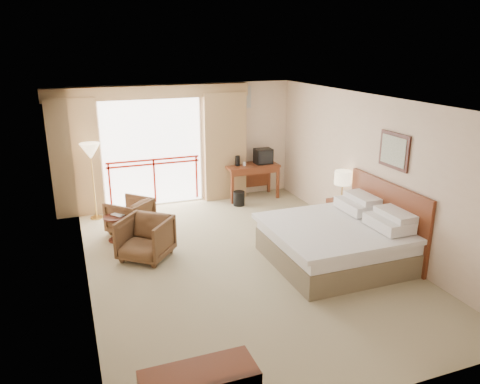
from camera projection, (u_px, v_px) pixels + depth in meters
name	position (u px, v px, depth m)	size (l,w,h in m)	color
floor	(241.00, 261.00, 7.99)	(7.00, 7.00, 0.00)	#998F6B
ceiling	(242.00, 101.00, 7.17)	(7.00, 7.00, 0.00)	white
wall_back	(187.00, 144.00, 10.70)	(5.00, 5.00, 0.00)	beige
wall_front	(372.00, 285.00, 4.46)	(5.00, 5.00, 0.00)	beige
wall_left	(80.00, 203.00, 6.74)	(7.00, 7.00, 0.00)	beige
wall_right	(371.00, 171.00, 8.42)	(7.00, 7.00, 0.00)	beige
balcony_door	(153.00, 153.00, 10.46)	(2.40, 2.40, 0.00)	white
balcony_railing	(154.00, 170.00, 10.56)	(2.09, 0.03, 1.02)	#B21F0F
curtain_left	(75.00, 158.00, 9.77)	(1.00, 0.26, 2.50)	#99754E
curtain_right	(224.00, 146.00, 10.88)	(1.00, 0.26, 2.50)	#99754E
valance	(150.00, 92.00, 9.96)	(4.40, 0.22, 0.28)	#99754E
hvac_vent	(241.00, 97.00, 10.80)	(0.50, 0.04, 0.50)	silver
bed	(337.00, 241.00, 7.84)	(2.13, 2.06, 0.97)	brown
headboard	(386.00, 219.00, 8.09)	(0.06, 2.10, 1.30)	#592616
framed_art	(394.00, 151.00, 7.72)	(0.04, 0.72, 0.60)	black
nightstand	(342.00, 216.00, 9.18)	(0.43, 0.52, 0.62)	#592616
table_lamp	(343.00, 178.00, 8.99)	(0.32, 0.32, 0.57)	tan
phone	(345.00, 201.00, 8.92)	(0.19, 0.15, 0.08)	black
desk	(251.00, 171.00, 11.11)	(1.25, 0.60, 0.82)	#592616
tv	(263.00, 156.00, 11.05)	(0.40, 0.32, 0.36)	black
coffee_maker	(238.00, 161.00, 10.86)	(0.11, 0.11, 0.24)	black
cup	(244.00, 164.00, 10.88)	(0.07, 0.07, 0.10)	white
wastebasket	(239.00, 198.00, 10.67)	(0.26, 0.26, 0.33)	black
armchair_far	(131.00, 232.00, 9.20)	(0.72, 0.75, 0.68)	#4B2F1B
armchair_near	(147.00, 258.00, 8.09)	(0.78, 0.81, 0.73)	#4B2F1B
side_table	(116.00, 224.00, 8.70)	(0.44, 0.44, 0.48)	black
book	(115.00, 216.00, 8.65)	(0.18, 0.24, 0.02)	white
floor_lamp	(91.00, 154.00, 9.51)	(0.41, 0.41, 1.61)	tan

